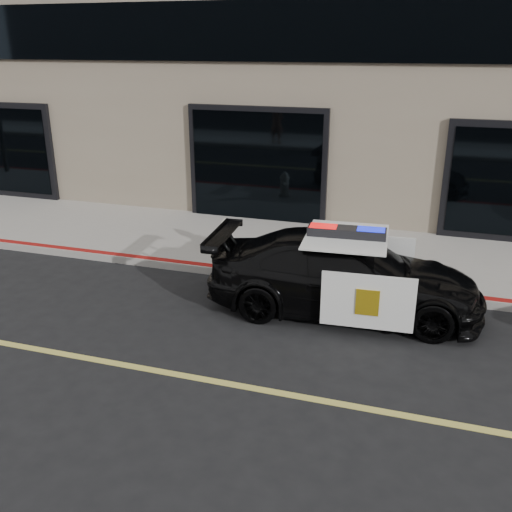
% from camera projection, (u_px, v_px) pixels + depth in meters
% --- Properties ---
extents(ground, '(120.00, 120.00, 0.00)m').
position_uv_depth(ground, '(175.00, 374.00, 7.81)').
color(ground, black).
rests_on(ground, ground).
extents(sidewalk_n, '(60.00, 3.50, 0.15)m').
position_uv_depth(sidewalk_n, '(277.00, 246.00, 12.47)').
color(sidewalk_n, gray).
rests_on(sidewalk_n, ground).
extents(police_car, '(2.43, 4.75, 1.48)m').
position_uv_depth(police_car, '(344.00, 274.00, 9.44)').
color(police_car, black).
rests_on(police_car, ground).
extents(fire_hydrant, '(0.32, 0.44, 0.70)m').
position_uv_depth(fire_hydrant, '(225.00, 236.00, 11.87)').
color(fire_hydrant, white).
rests_on(fire_hydrant, sidewalk_n).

